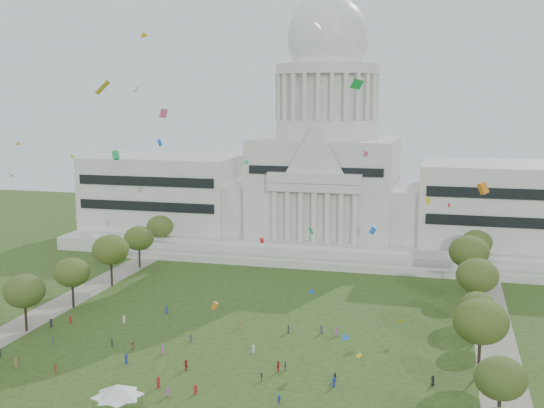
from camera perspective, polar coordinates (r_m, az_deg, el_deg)
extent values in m
plane|color=#2B4416|center=(117.06, -5.75, -15.15)|extent=(400.00, 400.00, 0.00)
cube|color=beige|center=(222.97, 4.53, -2.82)|extent=(160.00, 60.00, 4.00)
cube|color=beige|center=(191.61, 2.79, -5.10)|extent=(130.00, 3.00, 2.00)
cube|color=beige|center=(198.87, 3.27, -4.13)|extent=(140.00, 3.00, 5.00)
cube|color=beige|center=(235.43, -8.77, 0.95)|extent=(50.00, 34.00, 22.00)
cube|color=beige|center=(217.12, 18.97, -0.13)|extent=(50.00, 34.00, 22.00)
cube|color=beige|center=(224.45, -2.37, -0.13)|extent=(12.00, 26.00, 16.00)
cube|color=beige|center=(215.20, 11.52, -0.70)|extent=(12.00, 26.00, 16.00)
cube|color=beige|center=(219.25, 4.54, 1.22)|extent=(44.00, 38.00, 28.00)
cube|color=beige|center=(199.33, 3.55, 1.37)|extent=(28.00, 3.00, 2.40)
cube|color=black|center=(219.63, -10.55, 0.84)|extent=(46.00, 0.40, 11.00)
cube|color=black|center=(199.88, 19.36, -0.33)|extent=(46.00, 0.40, 11.00)
cylinder|color=beige|center=(217.44, 4.61, 6.29)|extent=(32.00, 32.00, 6.00)
cylinder|color=beige|center=(217.18, 4.64, 8.92)|extent=(28.00, 28.00, 14.00)
cylinder|color=beige|center=(217.32, 4.67, 11.17)|extent=(32.40, 32.40, 3.00)
cylinder|color=beige|center=(217.59, 4.69, 12.61)|extent=(22.00, 22.00, 8.00)
ellipsoid|color=silver|center=(217.88, 4.70, 13.66)|extent=(25.00, 25.00, 26.20)
cube|color=gray|center=(162.83, -18.17, -8.50)|extent=(8.00, 160.00, 0.04)
cube|color=gray|center=(138.87, 18.29, -11.59)|extent=(8.00, 160.00, 0.04)
ellipsoid|color=#324819|center=(106.46, 18.59, -13.65)|extent=(7.58, 7.58, 6.20)
cylinder|color=black|center=(150.42, -19.89, -8.97)|extent=(0.56, 0.56, 5.47)
ellipsoid|color=#34491A|center=(148.77, -20.01, -6.84)|extent=(8.42, 8.42, 6.89)
cylinder|color=black|center=(125.81, 16.93, -12.22)|extent=(0.56, 0.56, 6.20)
ellipsoid|color=#384C17|center=(123.61, 17.08, -9.37)|extent=(9.55, 9.55, 7.82)
cylinder|color=black|center=(163.24, -16.31, -7.40)|extent=(0.56, 0.56, 5.27)
ellipsoid|color=#3A501A|center=(161.77, -16.40, -5.50)|extent=(8.12, 8.12, 6.65)
cylinder|color=black|center=(142.12, 16.75, -10.06)|extent=(0.56, 0.56, 4.56)
ellipsoid|color=#354919|center=(140.64, 16.84, -8.20)|extent=(7.01, 7.01, 5.74)
cylinder|color=black|center=(178.62, -13.27, -5.73)|extent=(0.56, 0.56, 6.03)
ellipsoid|color=#3C4E15|center=(177.12, -13.35, -3.73)|extent=(9.29, 9.29, 7.60)
cylinder|color=black|center=(156.72, 16.70, -7.98)|extent=(0.56, 0.56, 5.97)
ellipsoid|color=#39491B|center=(155.02, 16.80, -5.75)|extent=(9.19, 9.19, 7.52)
cylinder|color=black|center=(195.27, -11.02, -4.47)|extent=(0.56, 0.56, 5.41)
ellipsoid|color=#344B16|center=(194.02, -11.07, -2.83)|extent=(8.33, 8.33, 6.81)
cylinder|color=black|center=(175.99, 16.06, -6.01)|extent=(0.56, 0.56, 6.37)
ellipsoid|color=#334618|center=(174.40, 16.16, -3.86)|extent=(9.82, 9.82, 8.03)
cylinder|color=black|center=(211.98, -9.32, -3.36)|extent=(0.56, 0.56, 5.32)
ellipsoid|color=#3B4D1A|center=(210.84, -9.36, -1.87)|extent=(8.19, 8.19, 6.70)
cylinder|color=black|center=(193.58, 16.67, -4.80)|extent=(0.56, 0.56, 5.47)
ellipsoid|color=#304714|center=(192.31, 16.75, -3.13)|extent=(8.42, 8.42, 6.89)
cylinder|color=#4C4C4C|center=(114.56, -13.35, -15.27)|extent=(0.12, 0.12, 2.39)
cylinder|color=#4C4C4C|center=(112.32, -10.85, -15.70)|extent=(0.12, 0.12, 2.39)
cube|color=white|center=(110.73, -12.78, -15.41)|extent=(7.29, 7.29, 0.19)
pyramid|color=white|center=(110.30, -12.80, -14.91)|extent=(10.21, 10.21, 1.91)
imported|color=#26262B|center=(120.55, 13.31, -14.17)|extent=(0.99, 1.00, 1.75)
imported|color=#26262B|center=(119.22, 5.31, -14.25)|extent=(0.94, 0.79, 1.65)
imported|color=#26262B|center=(119.07, -0.90, -14.28)|extent=(0.90, 1.10, 1.51)
imported|color=#B21E1E|center=(122.60, 0.52, -13.43)|extent=(0.75, 1.24, 2.02)
imported|color=#B21E1E|center=(124.19, -7.19, -13.22)|extent=(1.54, 1.93, 1.96)
imported|color=olive|center=(134.72, -11.57, -11.57)|extent=(0.92, 0.66, 1.73)
imported|color=navy|center=(111.09, 0.61, -16.06)|extent=(1.01, 1.10, 1.53)
imported|color=#994C8C|center=(123.20, 1.12, -13.38)|extent=(0.84, 1.15, 1.76)
cube|color=#26262B|center=(138.63, -21.84, -11.49)|extent=(0.41, 0.49, 1.57)
cube|color=#B21E1E|center=(115.13, -6.40, -15.17)|extent=(0.48, 0.42, 1.55)
cube|color=#994C8C|center=(140.07, 5.41, -10.57)|extent=(0.55, 0.40, 1.87)
cube|color=#4C4C51|center=(141.66, -17.92, -10.82)|extent=(0.37, 0.47, 1.57)
cube|color=silver|center=(150.30, -12.28, -9.41)|extent=(0.44, 0.50, 1.59)
cube|color=navy|center=(154.66, -8.80, -8.73)|extent=(0.42, 0.54, 1.82)
cube|color=#26262B|center=(151.69, -18.00, -9.45)|extent=(0.55, 0.47, 1.78)
cube|color=#B21E1E|center=(118.06, -9.49, -14.51)|extent=(0.39, 0.55, 1.93)
cube|color=#4C4C51|center=(140.91, 4.16, -10.45)|extent=(0.55, 0.46, 1.79)
cube|color=#26262B|center=(141.00, 1.38, -10.43)|extent=(0.37, 0.50, 1.70)
cube|color=navy|center=(117.41, 5.19, -14.64)|extent=(0.48, 0.48, 1.59)
cube|color=#4C4C51|center=(136.94, -6.79, -11.11)|extent=(0.49, 0.52, 1.67)
cube|color=#B21E1E|center=(128.22, -17.67, -12.98)|extent=(0.44, 0.45, 1.47)
cube|color=#994C8C|center=(114.88, -8.66, -15.27)|extent=(0.44, 0.30, 1.58)
cube|color=navy|center=(128.79, -12.10, -12.56)|extent=(0.37, 0.51, 1.79)
cube|color=silver|center=(131.13, -1.58, -12.03)|extent=(0.38, 0.45, 1.45)
cube|color=olive|center=(144.27, -2.68, -10.03)|extent=(0.44, 0.45, 1.47)
cube|color=#994C8C|center=(131.67, -9.14, -11.97)|extent=(0.37, 0.53, 1.83)
cube|color=olive|center=(132.43, -20.60, -12.32)|extent=(0.54, 0.39, 1.88)
cube|color=#26262B|center=(137.60, -13.24, -11.24)|extent=(0.41, 0.46, 1.47)
cube|color=#B21E1E|center=(153.01, -16.52, -9.27)|extent=(0.36, 0.46, 1.50)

